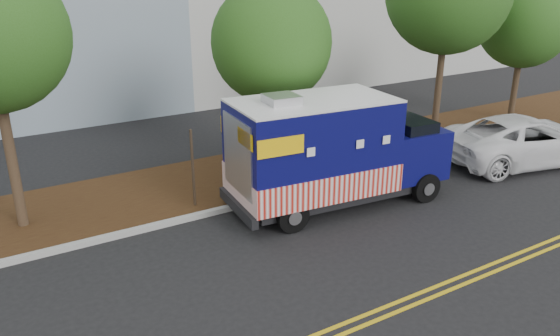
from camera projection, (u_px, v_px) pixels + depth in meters
ground at (297, 218)px, 15.11m from camera, size 120.00×120.00×0.00m
curb at (271, 198)px, 16.20m from camera, size 120.00×0.18×0.15m
mulch_strip at (239, 175)px, 17.88m from camera, size 120.00×4.00×0.15m
centerline_near at (410, 297)px, 11.54m from camera, size 120.00×0.10×0.01m
centerline_far at (418, 303)px, 11.34m from camera, size 120.00×0.10×0.01m
tree_b at (272, 43)px, 17.26m from camera, size 3.85×3.85×6.16m
tree_d at (525, 22)px, 22.49m from camera, size 3.76×3.76×6.19m
sign_post at (193, 171)px, 15.17m from camera, size 0.06×0.06×2.40m
food_truck at (329, 154)px, 15.42m from camera, size 6.66×2.99×3.41m
white_car at (525, 140)px, 18.99m from camera, size 6.44×4.04×1.66m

